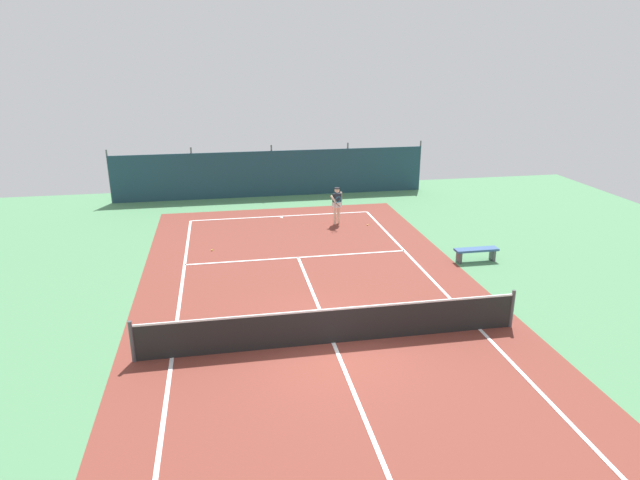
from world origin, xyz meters
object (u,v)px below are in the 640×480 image
(tennis_net, at_px, (333,326))
(courtside_bench, at_px, (476,252))
(tennis_player, at_px, (337,203))
(tennis_ball_midcourt, at_px, (212,250))
(tennis_ball_near_player, at_px, (368,225))

(tennis_net, height_order, courtside_bench, tennis_net)
(tennis_player, relative_size, courtside_bench, 1.03)
(courtside_bench, bearing_deg, tennis_ball_midcourt, 163.24)
(tennis_ball_midcourt, distance_m, courtside_bench, 9.89)
(tennis_net, height_order, tennis_ball_near_player, tennis_net)
(tennis_player, height_order, tennis_ball_midcourt, tennis_player)
(tennis_net, relative_size, tennis_ball_midcourt, 153.33)
(tennis_player, bearing_deg, tennis_ball_near_player, 131.57)
(tennis_ball_near_player, distance_m, tennis_ball_midcourt, 7.03)
(tennis_player, bearing_deg, tennis_net, 50.97)
(tennis_ball_midcourt, height_order, courtside_bench, courtside_bench)
(tennis_net, xyz_separation_m, courtside_bench, (6.31, 4.88, -0.14))
(tennis_player, bearing_deg, courtside_bench, 100.10)
(tennis_net, bearing_deg, tennis_player, 77.43)
(tennis_net, bearing_deg, courtside_bench, 37.73)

